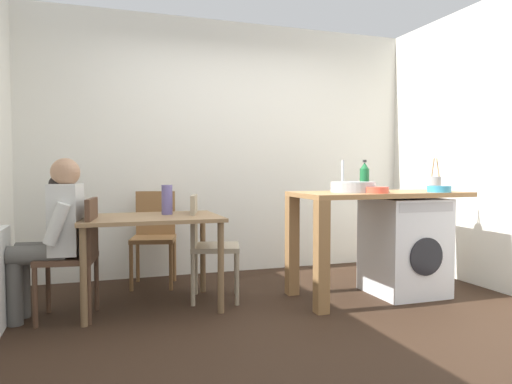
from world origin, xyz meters
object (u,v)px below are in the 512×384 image
chair_person_seat (77,251)px  washing_machine (404,246)px  utensil_crock (435,183)px  dining_table (150,228)px  chair_opposite (207,241)px  mixing_bowl (377,190)px  chair_spare_by_wall (154,232)px  seated_person (54,230)px  bottle_tall_green (364,177)px  vase (167,200)px  colander (439,189)px

chair_person_seat → washing_machine: 2.75m
washing_machine → utensil_crock: (0.37, 0.05, 0.56)m
dining_table → chair_opposite: size_ratio=1.22×
dining_table → mixing_bowl: size_ratio=5.77×
chair_spare_by_wall → seated_person: bearing=59.9°
dining_table → chair_person_seat: size_ratio=1.22×
chair_person_seat → chair_opposite: 1.04m
mixing_bowl → utensil_crock: utensil_crock is taller
bottle_tall_green → mixing_bowl: (-0.09, -0.33, -0.10)m
chair_person_seat → vase: 0.81m
chair_opposite → vase: size_ratio=3.65×
chair_person_seat → bottle_tall_green: (2.41, -0.06, 0.54)m
chair_opposite → colander: size_ratio=4.50×
washing_machine → dining_table: bearing=172.3°
mixing_bowl → utensil_crock: size_ratio=0.64×
utensil_crock → chair_spare_by_wall: bearing=157.4°
chair_opposite → washing_machine: chair_opposite is taller
washing_machine → utensil_crock: size_ratio=2.87×
dining_table → colander: bearing=-12.2°
chair_spare_by_wall → seated_person: (-0.82, -0.86, 0.16)m
washing_machine → bottle_tall_green: bottle_tall_green is taller
chair_opposite → chair_spare_by_wall: 0.79m
colander → mixing_bowl: bearing=178.1°
chair_spare_by_wall → washing_machine: bearing=166.4°
dining_table → chair_spare_by_wall: (0.12, 0.77, -0.14)m
chair_opposite → mixing_bowl: mixing_bowl is taller
vase → dining_table: bearing=-146.3°
chair_opposite → utensil_crock: utensil_crock is taller
chair_opposite → bottle_tall_green: (1.39, -0.24, 0.54)m
washing_machine → vase: (-2.05, 0.40, 0.43)m
chair_opposite → utensil_crock: bearing=96.4°
seated_person → chair_spare_by_wall: bearing=-35.5°
bottle_tall_green → colander: bearing=-34.0°
colander → washing_machine: bearing=130.7°
chair_opposite → bottle_tall_green: bottle_tall_green is taller
chair_opposite → seated_person: 1.21m
chair_opposite → mixing_bowl: bearing=81.5°
seated_person → utensil_crock: size_ratio=4.01×
chair_person_seat → mixing_bowl: 2.40m
seated_person → vase: seated_person is taller
dining_table → utensil_crock: size_ratio=3.67×
bottle_tall_green → chair_opposite: bearing=170.4°
chair_person_seat → mixing_bowl: mixing_bowl is taller
dining_table → washing_machine: washing_machine is taller
chair_spare_by_wall → seated_person: 1.20m
utensil_crock → vase: (-2.42, 0.35, -0.13)m
chair_person_seat → washing_machine: (2.75, -0.19, -0.08)m
vase → seated_person: bearing=-167.6°
dining_table → utensil_crock: bearing=-5.5°
chair_person_seat → washing_machine: chair_person_seat is taller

